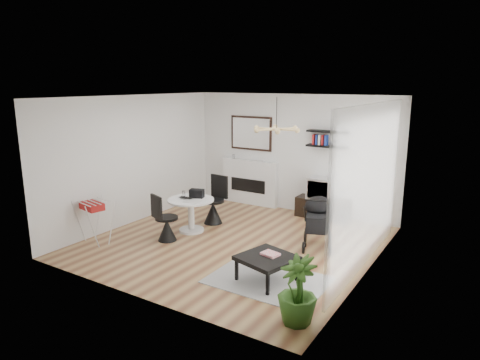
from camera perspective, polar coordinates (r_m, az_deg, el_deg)
The scene contains 25 objects.
floor at distance 8.18m, azimuth -0.81°, elevation -8.26°, with size 5.00×5.00×0.00m, color brown.
ceiling at distance 7.63m, azimuth -0.88°, elevation 11.00°, with size 5.00×5.00×0.00m, color white.
wall_back at distance 9.95m, azimuth 7.00°, elevation 3.54°, with size 5.00×5.00×0.00m, color white.
wall_left at distance 9.36m, azimuth -13.83°, elevation 2.68°, with size 5.00×5.00×0.00m, color white.
wall_right at distance 6.80m, azimuth 17.15°, elevation -1.32°, with size 5.00×5.00×0.00m, color white.
sheer_curtain at distance 7.01m, azimuth 16.80°, elevation -0.87°, with size 0.04×3.60×2.60m, color white.
fireplace at distance 10.51m, azimuth 1.29°, elevation 0.45°, with size 1.50×0.17×2.16m.
shelf_lower at distance 9.46m, azimuth 11.53°, elevation 4.43°, with size 0.90×0.25×0.04m, color black.
shelf_upper at distance 9.42m, azimuth 11.61°, elevation 6.35°, with size 0.90×0.25×0.04m, color black.
pendant_lamp at distance 7.58m, azimuth 4.86°, elevation 6.78°, with size 0.90×0.90×0.10m, color tan, non-canonical shape.
tv_console at distance 9.67m, azimuth 10.98°, elevation -3.74°, with size 1.18×0.41×0.44m, color black.
crt_tv at distance 9.57m, azimuth 10.80°, elevation -1.06°, with size 0.55×0.48×0.48m.
dining_table at distance 8.65m, azimuth -6.54°, elevation -4.01°, with size 0.93×0.93×0.68m.
laptop at distance 8.60m, azimuth -7.38°, elevation -2.47°, with size 0.30×0.19×0.02m, color black.
black_bag at distance 8.67m, azimuth -5.78°, elevation -1.79°, with size 0.28×0.17×0.17m, color black.
newspaper at distance 8.42m, azimuth -6.35°, elevation -2.83°, with size 0.30×0.25×0.01m, color beige.
drinking_glass at distance 8.81m, azimuth -7.53°, elevation -1.81°, with size 0.06×0.06×0.11m, color white.
chair_far at distance 9.17m, azimuth -3.53°, elevation -3.80°, with size 0.48×0.50×1.02m.
chair_near at distance 8.27m, azimuth -9.85°, elevation -6.07°, with size 0.48×0.49×0.92m.
drying_rack at distance 8.45m, azimuth -18.71°, elevation -5.18°, with size 0.63×0.61×0.82m.
stroller at distance 7.94m, azimuth 10.37°, elevation -5.73°, with size 0.77×0.94×1.03m.
rug at distance 6.72m, azimuth 3.76°, elevation -13.16°, with size 1.73×1.25×0.01m, color #A2A2A2.
coffee_table at distance 6.55m, azimuth 3.61°, elevation -10.47°, with size 0.92×0.92×0.39m.
magazines at distance 6.58m, azimuth 4.07°, elevation -9.81°, with size 0.25×0.20×0.04m, color #E03846.
potted_plant at distance 5.50m, azimuth 7.65°, elevation -14.38°, with size 0.49×0.49×0.88m, color #2D5819.
Camera 1 is at (4.14, -6.40, 2.96)m, focal length 32.00 mm.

